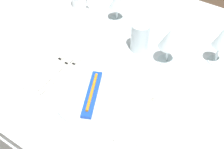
% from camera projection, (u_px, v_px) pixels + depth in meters
% --- Properties ---
extents(dining_table, '(1.80, 1.11, 0.74)m').
position_uv_depth(dining_table, '(139.00, 74.00, 1.27)').
color(dining_table, white).
rests_on(dining_table, ground).
extents(dinner_plate, '(0.26, 0.26, 0.02)m').
position_uv_depth(dinner_plate, '(92.00, 97.00, 1.06)').
color(dinner_plate, white).
rests_on(dinner_plate, dining_table).
extents(toothbrush_package, '(0.13, 0.20, 0.02)m').
position_uv_depth(toothbrush_package, '(92.00, 93.00, 1.05)').
color(toothbrush_package, blue).
rests_on(toothbrush_package, dinner_plate).
extents(fork_outer, '(0.02, 0.23, 0.00)m').
position_uv_depth(fork_outer, '(63.00, 74.00, 1.15)').
color(fork_outer, beige).
rests_on(fork_outer, dining_table).
extents(fork_inner, '(0.03, 0.20, 0.00)m').
position_uv_depth(fork_inner, '(57.00, 72.00, 1.16)').
color(fork_inner, beige).
rests_on(fork_inner, dining_table).
extents(fork_salad, '(0.02, 0.23, 0.00)m').
position_uv_depth(fork_salad, '(48.00, 69.00, 1.17)').
color(fork_salad, beige).
rests_on(fork_salad, dining_table).
extents(dinner_knife, '(0.02, 0.22, 0.00)m').
position_uv_depth(dinner_knife, '(133.00, 118.00, 1.00)').
color(dinner_knife, beige).
rests_on(dinner_knife, dining_table).
extents(spoon_soup, '(0.03, 0.23, 0.01)m').
position_uv_depth(spoon_soup, '(148.00, 113.00, 1.02)').
color(spoon_soup, beige).
rests_on(spoon_soup, dining_table).
extents(spoon_dessert, '(0.03, 0.23, 0.01)m').
position_uv_depth(spoon_dessert, '(156.00, 119.00, 1.00)').
color(spoon_dessert, beige).
rests_on(spoon_dessert, dining_table).
extents(spoon_tea, '(0.03, 0.23, 0.01)m').
position_uv_depth(spoon_tea, '(162.00, 121.00, 1.00)').
color(spoon_tea, beige).
rests_on(spoon_tea, dining_table).
extents(saucer_left, '(0.13, 0.13, 0.01)m').
position_uv_depth(saucer_left, '(80.00, 7.00, 1.48)').
color(saucer_left, white).
rests_on(saucer_left, dining_table).
extents(wine_glass_left, '(0.07, 0.07, 0.13)m').
position_uv_depth(wine_glass_left, '(117.00, 2.00, 1.35)').
color(wine_glass_left, silver).
rests_on(wine_glass_left, dining_table).
extents(wine_glass_right, '(0.08, 0.08, 0.15)m').
position_uv_depth(wine_glass_right, '(169.00, 40.00, 1.13)').
color(wine_glass_right, silver).
rests_on(wine_glass_right, dining_table).
extents(wine_glass_far, '(0.06, 0.06, 0.16)m').
position_uv_depth(wine_glass_far, '(222.00, 39.00, 1.13)').
color(wine_glass_far, silver).
rests_on(wine_glass_far, dining_table).
extents(drink_tumbler, '(0.08, 0.08, 0.12)m').
position_uv_depth(drink_tumbler, '(140.00, 37.00, 1.22)').
color(drink_tumbler, silver).
rests_on(drink_tumbler, dining_table).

